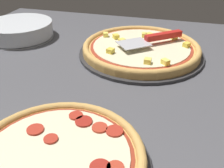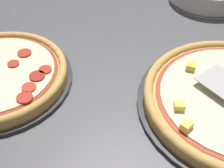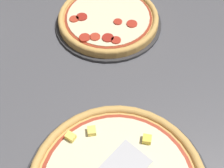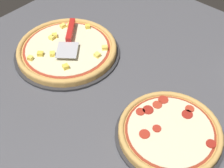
# 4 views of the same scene
# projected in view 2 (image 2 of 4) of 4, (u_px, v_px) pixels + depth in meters

# --- Properties ---
(ground_plane) EXTENTS (1.45, 1.20, 0.04)m
(ground_plane) POSITION_uv_depth(u_px,v_px,m) (153.00, 103.00, 0.72)
(ground_plane) COLOR #4C4C51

